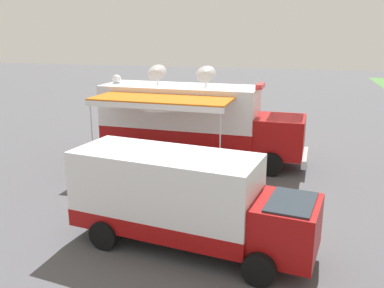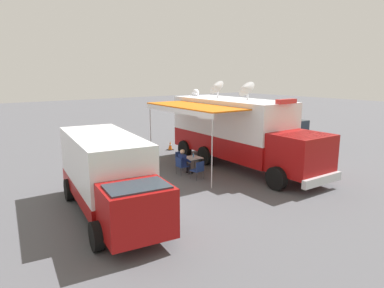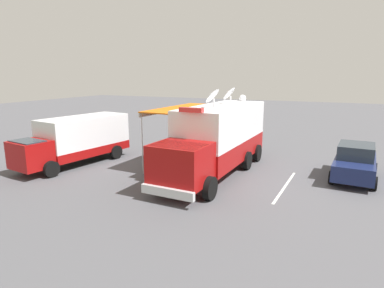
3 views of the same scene
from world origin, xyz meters
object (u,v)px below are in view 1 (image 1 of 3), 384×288
object	(u,v)px
folding_chair_at_table	(161,170)
car_behind_truck	(193,114)
support_truck	(183,200)
trash_bin	(83,171)
folding_chair_beside_table	(145,163)
folding_chair_spare_by_truck	(189,171)
seated_responder	(163,166)
command_truck	(195,120)
water_bottle	(165,157)
folding_table	(165,161)
traffic_cone	(84,150)

from	to	relation	value
folding_chair_at_table	car_behind_truck	distance (m)	10.02
folding_chair_at_table	support_truck	bearing A→B (deg)	25.55
folding_chair_at_table	trash_bin	size ratio (longest dim) A/B	0.96
folding_chair_beside_table	folding_chair_spare_by_truck	distance (m)	2.12
seated_responder	support_truck	size ratio (longest dim) A/B	0.18
command_truck	trash_bin	xyz separation A→B (m)	(4.03, -3.64, -1.49)
seated_responder	command_truck	bearing A→B (deg)	169.55
command_truck	seated_responder	distance (m)	3.42
command_truck	seated_responder	xyz separation A→B (m)	(3.11, -0.57, -1.30)
seated_responder	folding_chair_beside_table	bearing A→B (deg)	-116.95
folding_chair_at_table	folding_chair_beside_table	distance (m)	1.17
folding_chair_spare_by_truck	seated_responder	distance (m)	1.12
water_bottle	folding_chair_at_table	distance (m)	0.89
folding_table	water_bottle	world-z (taller)	water_bottle
folding_chair_at_table	car_behind_truck	xyz separation A→B (m)	(-9.95, -1.20, 0.37)
car_behind_truck	command_truck	bearing A→B (deg)	15.03
command_truck	water_bottle	xyz separation A→B (m)	(2.48, -0.65, -1.11)
traffic_cone	folding_chair_spare_by_truck	bearing A→B (deg)	67.77
folding_table	car_behind_truck	bearing A→B (deg)	-173.13
command_truck	folding_table	distance (m)	2.89
command_truck	support_truck	xyz separation A→B (m)	(7.97, 1.65, -0.56)
command_truck	folding_chair_at_table	distance (m)	3.65
trash_bin	command_truck	bearing A→B (deg)	137.94
trash_bin	traffic_cone	world-z (taller)	trash_bin
trash_bin	support_truck	world-z (taller)	support_truck
folding_chair_spare_by_truck	car_behind_truck	bearing A→B (deg)	-166.61
folding_table	car_behind_truck	xyz separation A→B (m)	(-9.15, -1.10, 0.21)
seated_responder	support_truck	world-z (taller)	support_truck
folding_chair_spare_by_truck	support_truck	distance (m)	5.07
command_truck	support_truck	distance (m)	8.16
folding_table	folding_chair_at_table	bearing A→B (deg)	7.12
water_bottle	support_truck	bearing A→B (deg)	22.74
water_bottle	car_behind_truck	bearing A→B (deg)	-172.93
command_truck	folding_chair_spare_by_truck	size ratio (longest dim) A/B	11.02
water_bottle	traffic_cone	world-z (taller)	water_bottle
folding_chair_beside_table	car_behind_truck	distance (m)	9.28
folding_table	water_bottle	size ratio (longest dim) A/B	3.73
seated_responder	support_truck	distance (m)	5.39
folding_table	folding_chair_spare_by_truck	world-z (taller)	folding_chair_spare_by_truck
command_truck	folding_table	world-z (taller)	command_truck
folding_chair_beside_table	traffic_cone	distance (m)	4.44
command_truck	trash_bin	bearing A→B (deg)	-42.06
folding_chair_spare_by_truck	support_truck	bearing A→B (deg)	12.88
folding_chair_at_table	support_truck	xyz separation A→B (m)	(4.67, 2.23, 0.87)
folding_chair_beside_table	car_behind_truck	bearing A→B (deg)	-178.44
water_bottle	folding_chair_at_table	xyz separation A→B (m)	(0.83, 0.07, -0.32)
command_truck	traffic_cone	distance (m)	5.78
water_bottle	folding_chair_at_table	bearing A→B (deg)	4.86
command_truck	seated_responder	bearing A→B (deg)	-10.45
folding_chair_spare_by_truck	trash_bin	distance (m)	4.27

